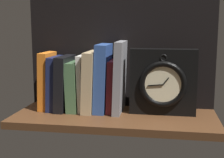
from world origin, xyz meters
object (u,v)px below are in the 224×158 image
at_px(book_gray_chess, 120,77).
at_px(book_green_romantic, 75,86).
at_px(book_navy_bierce, 56,83).
at_px(book_white_catcher, 83,83).
at_px(framed_clock, 163,82).
at_px(book_orange_pandolfini, 47,81).
at_px(book_blue_modern, 103,78).
at_px(book_black_skeptic, 65,83).
at_px(book_maroon_dawkins, 112,86).
at_px(book_tan_shortstories, 92,81).

bearing_deg(book_gray_chess, book_green_romantic, 180.00).
relative_size(book_navy_bierce, book_white_catcher, 0.96).
xyz_separation_m(book_green_romantic, framed_clock, (0.32, -0.01, 0.02)).
bearing_deg(book_white_catcher, book_navy_bierce, 180.00).
relative_size(book_orange_pandolfini, book_blue_modern, 0.87).
distance_m(book_orange_pandolfini, book_black_skeptic, 0.07).
distance_m(book_navy_bierce, book_maroon_dawkins, 0.21).
bearing_deg(book_green_romantic, book_white_catcher, 0.00).
bearing_deg(book_tan_shortstories, book_green_romantic, 180.00).
distance_m(book_navy_bierce, book_white_catcher, 0.11).
height_order(book_white_catcher, book_tan_shortstories, book_tan_shortstories).
bearing_deg(book_maroon_dawkins, book_tan_shortstories, 180.00).
bearing_deg(book_black_skeptic, book_maroon_dawkins, 0.00).
height_order(book_green_romantic, book_gray_chess, book_gray_chess).
bearing_deg(framed_clock, book_navy_bierce, 178.29).
relative_size(book_tan_shortstories, framed_clock, 0.94).
bearing_deg(book_orange_pandolfini, book_white_catcher, 0.00).
height_order(book_gray_chess, framed_clock, book_gray_chess).
bearing_deg(book_black_skeptic, book_green_romantic, 0.00).
distance_m(book_tan_shortstories, book_gray_chess, 0.11).
distance_m(book_maroon_dawkins, book_gray_chess, 0.04).
height_order(book_tan_shortstories, book_blue_modern, book_blue_modern).
relative_size(book_green_romantic, framed_clock, 0.78).
bearing_deg(book_blue_modern, book_gray_chess, -0.00).
xyz_separation_m(book_orange_pandolfini, book_gray_chess, (0.27, -0.00, 0.02)).
relative_size(book_black_skeptic, book_blue_modern, 0.82).
height_order(book_navy_bierce, book_black_skeptic, book_black_skeptic).
bearing_deg(book_maroon_dawkins, book_white_catcher, 180.00).
height_order(book_white_catcher, book_blue_modern, book_blue_modern).
relative_size(book_white_catcher, book_maroon_dawkins, 1.10).
relative_size(book_navy_bierce, framed_clock, 0.86).
bearing_deg(framed_clock, book_orange_pandolfini, 178.42).
bearing_deg(book_blue_modern, book_orange_pandolfini, 180.00).
relative_size(book_maroon_dawkins, framed_clock, 0.81).
distance_m(book_tan_shortstories, book_maroon_dawkins, 0.08).
relative_size(book_orange_pandolfini, book_navy_bierce, 1.07).
xyz_separation_m(book_blue_modern, book_gray_chess, (0.06, -0.00, 0.01)).
bearing_deg(book_blue_modern, book_green_romantic, 180.00).
xyz_separation_m(book_navy_bierce, framed_clock, (0.39, -0.01, 0.02)).
bearing_deg(book_gray_chess, book_blue_modern, 180.00).
height_order(book_white_catcher, book_maroon_dawkins, book_white_catcher).
distance_m(book_white_catcher, book_gray_chess, 0.14).
height_order(book_blue_modern, book_gray_chess, book_gray_chess).
xyz_separation_m(book_gray_chess, framed_clock, (0.15, -0.01, -0.01)).
height_order(book_white_catcher, book_gray_chess, book_gray_chess).
distance_m(book_orange_pandolfini, book_tan_shortstories, 0.17).
bearing_deg(book_green_romantic, book_maroon_dawkins, 0.00).
height_order(book_black_skeptic, book_blue_modern, book_blue_modern).
height_order(book_orange_pandolfini, framed_clock, framed_clock).
xyz_separation_m(book_black_skeptic, book_maroon_dawkins, (0.18, 0.00, -0.01)).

